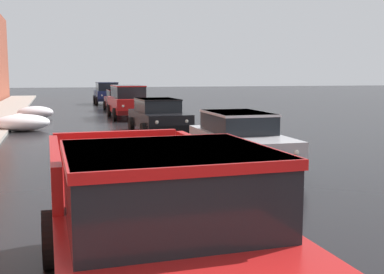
% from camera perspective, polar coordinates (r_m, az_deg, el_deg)
% --- Properties ---
extents(snow_bank_near_corner_left, '(2.29, 1.48, 0.74)m').
position_cam_1_polar(snow_bank_near_corner_left, '(21.50, -19.88, 1.66)').
color(snow_bank_near_corner_left, white).
rests_on(snow_bank_near_corner_left, ground).
extents(snow_bank_mid_block_left, '(1.90, 1.29, 0.70)m').
position_cam_1_polar(snow_bank_mid_block_left, '(27.23, -18.37, 2.80)').
color(snow_bank_mid_block_left, white).
rests_on(snow_bank_mid_block_left, ground).
extents(pickup_truck_red_approaching_near_lane, '(2.15, 4.91, 1.76)m').
position_cam_1_polar(pickup_truck_red_approaching_near_lane, '(4.62, -4.62, -11.19)').
color(pickup_truck_red_approaching_near_lane, red).
rests_on(pickup_truck_red_approaching_near_lane, ground).
extents(sedan_silver_parked_kerbside_close, '(1.91, 4.23, 1.42)m').
position_cam_1_polar(sedan_silver_parked_kerbside_close, '(12.22, 5.74, -0.13)').
color(sedan_silver_parked_kerbside_close, '#B7B7BC').
rests_on(sedan_silver_parked_kerbside_close, ground).
extents(sedan_black_parked_kerbside_mid, '(2.04, 4.21, 1.42)m').
position_cam_1_polar(sedan_black_parked_kerbside_mid, '(19.27, -4.10, 2.65)').
color(sedan_black_parked_kerbside_mid, black).
rests_on(sedan_black_parked_kerbside_mid, ground).
extents(suv_red_parked_far_down_block, '(2.02, 4.58, 1.82)m').
position_cam_1_polar(suv_red_parked_far_down_block, '(26.50, -7.75, 4.41)').
color(suv_red_parked_far_down_block, red).
rests_on(suv_red_parked_far_down_block, ground).
extents(sedan_maroon_queued_behind_truck, '(1.86, 4.27, 1.42)m').
position_cam_1_polar(sedan_maroon_queued_behind_truck, '(32.14, -8.84, 4.48)').
color(sedan_maroon_queued_behind_truck, maroon).
rests_on(sedan_maroon_queued_behind_truck, ground).
extents(suv_darkblue_at_far_intersection, '(2.10, 4.49, 1.82)m').
position_cam_1_polar(suv_darkblue_at_far_intersection, '(39.82, -10.25, 5.34)').
color(suv_darkblue_at_far_intersection, navy).
rests_on(suv_darkblue_at_far_intersection, ground).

